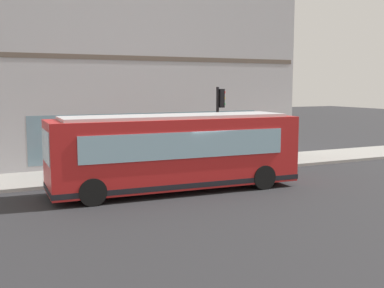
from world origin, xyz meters
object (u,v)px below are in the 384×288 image
(traffic_light_near_corner, at_px, (220,112))
(fire_hydrant, at_px, (124,162))
(city_bus_nearside, at_px, (175,153))
(pedestrian_near_hydrant, at_px, (101,153))

(traffic_light_near_corner, height_order, fire_hydrant, traffic_light_near_corner)
(city_bus_nearside, height_order, traffic_light_near_corner, traffic_light_near_corner)
(fire_hydrant, xyz_separation_m, pedestrian_near_hydrant, (-1.02, 1.41, 0.63))
(city_bus_nearside, distance_m, fire_hydrant, 5.11)
(fire_hydrant, height_order, pedestrian_near_hydrant, pedestrian_near_hydrant)
(city_bus_nearside, bearing_deg, fire_hydrant, 6.65)
(traffic_light_near_corner, xyz_separation_m, fire_hydrant, (1.98, 4.24, -2.44))
(fire_hydrant, relative_size, pedestrian_near_hydrant, 0.43)
(fire_hydrant, bearing_deg, city_bus_nearside, -173.35)
(pedestrian_near_hydrant, bearing_deg, fire_hydrant, -54.21)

